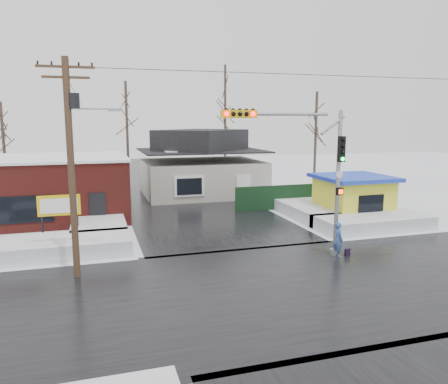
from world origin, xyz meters
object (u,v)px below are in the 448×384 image
object	(u,v)px
traffic_signal	(309,164)
kiosk	(353,196)
utility_pole	(72,156)
pedestrian	(338,240)
marquee_sign	(59,207)

from	to	relation	value
traffic_signal	kiosk	bearing A→B (deg)	44.84
utility_pole	kiosk	xyz separation A→B (m)	(17.43, 6.49, -3.65)
utility_pole	pedestrian	xyz separation A→B (m)	(11.93, -0.76, -4.27)
marquee_sign	pedestrian	world-z (taller)	marquee_sign
traffic_signal	utility_pole	size ratio (longest dim) A/B	0.78
traffic_signal	kiosk	world-z (taller)	traffic_signal
utility_pole	pedestrian	bearing A→B (deg)	-3.63
traffic_signal	marquee_sign	xyz separation A→B (m)	(-11.43, 6.53, -2.62)
traffic_signal	utility_pole	xyz separation A→B (m)	(-10.36, 0.53, 0.57)
utility_pole	kiosk	distance (m)	18.95
marquee_sign	traffic_signal	bearing A→B (deg)	-29.72
utility_pole	pedestrian	size ratio (longest dim) A/B	5.33
traffic_signal	pedestrian	bearing A→B (deg)	-8.08
traffic_signal	marquee_sign	world-z (taller)	traffic_signal
traffic_signal	marquee_sign	distance (m)	13.42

